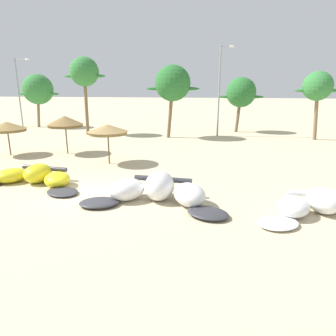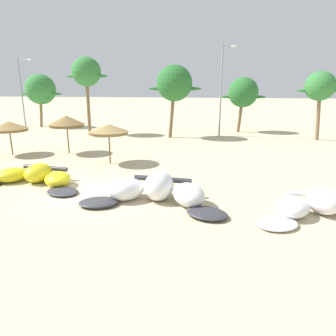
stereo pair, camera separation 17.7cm
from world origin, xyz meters
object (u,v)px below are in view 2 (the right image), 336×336
beach_umbrella_middle (66,121)px  palm_leftmost (41,90)px  lamppost_west_center (222,87)px  beach_umbrella_near_palms (109,129)px  beach_umbrella_near_van (9,126)px  palm_center_left (243,93)px  kite_left_of_center (157,191)px  palm_left (86,73)px  palm_left_of_gap (174,84)px  lamppost_west (22,89)px  kite_center (327,207)px  kite_left (35,177)px  palm_center_right (320,87)px

beach_umbrella_middle → palm_leftmost: size_ratio=0.45×
lamppost_west_center → beach_umbrella_near_palms: bearing=-119.4°
beach_umbrella_near_van → lamppost_west_center: size_ratio=0.31×
beach_umbrella_near_van → palm_center_left: (19.07, 15.81, 2.31)m
kite_left_of_center → palm_left: (-11.69, 19.45, 6.24)m
kite_left_of_center → palm_left_of_gap: palm_left_of_gap is taller
palm_leftmost → lamppost_west: size_ratio=0.78×
beach_umbrella_near_palms → palm_left_of_gap: 12.69m
kite_center → palm_center_left: 24.96m
kite_center → beach_umbrella_near_palms: 14.40m
lamppost_west_center → kite_left: bearing=-118.8°
kite_left → palm_left: (-4.25, 17.77, 6.37)m
palm_center_left → lamppost_west: lamppost_west is taller
palm_left → palm_center_right: (24.23, 0.23, -1.49)m
palm_left → lamppost_west_center: lamppost_west_center is taller
beach_umbrella_near_palms → palm_center_right: palm_center_right is taller
kite_left → lamppost_west_center: 22.21m
beach_umbrella_middle → lamppost_west_center: (12.33, 11.13, 2.60)m
lamppost_west → lamppost_west_center: 26.46m
palm_center_left → beach_umbrella_middle: bearing=-135.5°
palm_left_of_gap → palm_center_right: 14.45m
kite_center → beach_umbrella_near_van: (-21.05, 8.71, 1.88)m
kite_center → palm_left: bearing=133.9°
palm_left → lamppost_west: (-11.46, 5.23, -1.80)m
beach_umbrella_middle → beach_umbrella_near_van: bearing=-163.3°
beach_umbrella_middle → lamppost_west: size_ratio=0.35×
palm_center_left → lamppost_west_center: lamppost_west_center is taller
beach_umbrella_near_palms → palm_center_left: (10.29, 17.26, 2.15)m
kite_left_of_center → lamppost_west: bearing=133.2°
kite_left → beach_umbrella_middle: 8.40m
kite_center → palm_center_right: (5.07, 20.11, 4.86)m
beach_umbrella_middle → lamppost_west: lamppost_west is taller
palm_center_left → palm_left_of_gap: bearing=-144.2°
palm_left → palm_center_right: palm_left is taller
beach_umbrella_near_van → beach_umbrella_middle: 4.45m
palm_center_left → kite_center: bearing=-85.4°
palm_left → palm_left_of_gap: 9.91m
kite_left_of_center → palm_center_right: 23.82m
palm_center_left → beach_umbrella_near_van: bearing=-140.3°
palm_center_right → lamppost_west_center: lamppost_west_center is taller
palm_center_left → beach_umbrella_near_palms: bearing=-120.8°
lamppost_west → palm_left_of_gap: bearing=-15.5°
kite_center → beach_umbrella_middle: beach_umbrella_middle is taller
beach_umbrella_middle → palm_center_left: bearing=44.5°
kite_center → beach_umbrella_near_van: bearing=157.5°
kite_left → palm_left_of_gap: size_ratio=0.95×
beach_umbrella_near_palms → palm_center_right: (17.34, 12.84, 2.83)m
palm_left → lamppost_west_center: (14.70, 1.23, -1.54)m
lamppost_west → lamppost_west_center: lamppost_west_center is taller
palm_leftmost → palm_left_of_gap: palm_left_of_gap is taller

